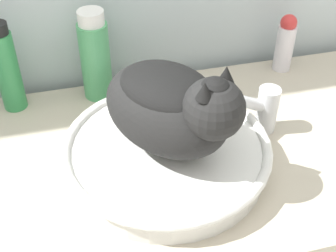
{
  "coord_description": "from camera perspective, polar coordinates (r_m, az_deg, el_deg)",
  "views": [
    {
      "loc": [
        -0.2,
        -0.39,
        1.48
      ],
      "look_at": [
        -0.04,
        0.24,
        0.94
      ],
      "focal_mm": 50.0,
      "sensor_mm": 36.0,
      "label": 1
    }
  ],
  "objects": [
    {
      "name": "sink_basin",
      "position": [
        0.9,
        -0.2,
        -3.29
      ],
      "size": [
        0.4,
        0.4,
        0.06
      ],
      "color": "silver",
      "rests_on": "vanity_counter"
    },
    {
      "name": "cat",
      "position": [
        0.82,
        0.52,
        2.56
      ],
      "size": [
        0.29,
        0.33,
        0.19
      ],
      "rotation": [
        0.0,
        0.0,
        5.34
      ],
      "color": "black",
      "rests_on": "sink_basin"
    },
    {
      "name": "faucet",
      "position": [
        0.99,
        11.42,
        2.2
      ],
      "size": [
        0.14,
        0.06,
        0.13
      ],
      "rotation": [
        0.0,
        0.0,
        -2.9
      ],
      "color": "silver",
      "rests_on": "vanity_counter"
    },
    {
      "name": "deodorant_stick",
      "position": [
        1.21,
        14.1,
        9.82
      ],
      "size": [
        0.04,
        0.04,
        0.15
      ],
      "color": "silver",
      "rests_on": "vanity_counter"
    },
    {
      "name": "mouthwash_bottle",
      "position": [
        1.07,
        -8.87,
        8.36
      ],
      "size": [
        0.07,
        0.07,
        0.21
      ],
      "color": "#4CA366",
      "rests_on": "vanity_counter"
    },
    {
      "name": "shampoo_bottle_tall",
      "position": [
        1.08,
        -19.05,
        6.64
      ],
      "size": [
        0.05,
        0.05,
        0.21
      ],
      "color": "#338C4C",
      "rests_on": "vanity_counter"
    }
  ]
}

